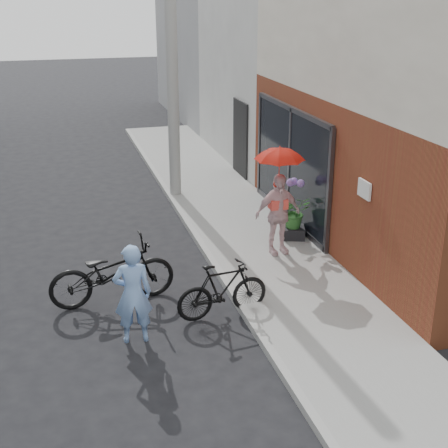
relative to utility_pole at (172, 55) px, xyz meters
name	(u,v)px	position (x,y,z in m)	size (l,w,h in m)	color
ground	(185,316)	(-1.10, -6.00, -3.50)	(80.00, 80.00, 0.00)	black
sidewalk	(266,252)	(1.00, -4.00, -3.44)	(2.20, 24.00, 0.12)	gray
curb	(210,258)	(-0.16, -4.00, -3.44)	(0.12, 24.00, 0.12)	#9E9E99
plaster_building	(351,40)	(6.10, 3.00, 0.00)	(8.00, 6.00, 7.00)	silver
east_building_far	(272,26)	(6.10, 10.00, 0.00)	(8.00, 8.00, 7.00)	gray
utility_pole	(172,55)	(0.00, 0.00, 0.00)	(0.28, 0.28, 7.00)	#9E9E99
officer	(133,294)	(-1.97, -6.50, -2.72)	(0.57, 0.37, 1.56)	#80A8E3
bike_left	(112,272)	(-2.14, -5.18, -2.95)	(0.73, 2.09, 1.10)	black
bike_right	(223,290)	(-0.50, -6.13, -3.04)	(0.44, 1.54, 0.93)	black
kimono_woman	(278,214)	(1.14, -4.21, -2.58)	(0.93, 0.39, 1.59)	beige
parasol	(280,154)	(1.14, -4.21, -1.39)	(0.90, 0.90, 0.79)	red
planter	(294,232)	(1.75, -3.59, -3.27)	(0.44, 0.44, 0.23)	black
potted_plant	(295,212)	(1.75, -3.59, -2.81)	(0.61, 0.53, 0.68)	#2F6A2A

